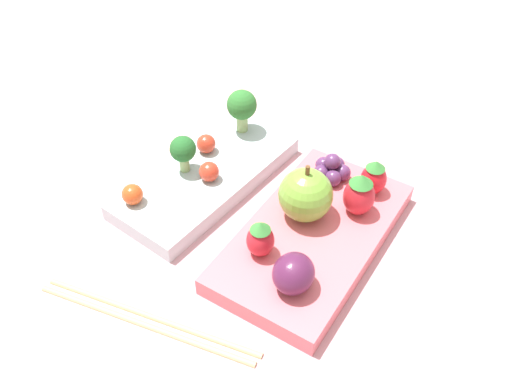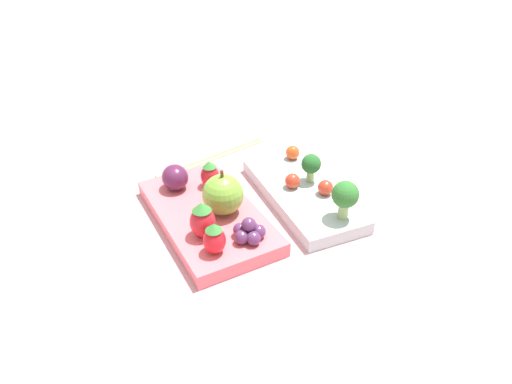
{
  "view_description": "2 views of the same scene",
  "coord_description": "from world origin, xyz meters",
  "px_view_note": "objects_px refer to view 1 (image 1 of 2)",
  "views": [
    {
      "loc": [
        -0.36,
        -0.24,
        0.42
      ],
      "look_at": [
        -0.01,
        -0.01,
        0.03
      ],
      "focal_mm": 40.0,
      "sensor_mm": 36.0,
      "label": 1
    },
    {
      "loc": [
        0.45,
        -0.25,
        0.37
      ],
      "look_at": [
        -0.01,
        -0.01,
        0.03
      ],
      "focal_mm": 32.0,
      "sensor_mm": 36.0,
      "label": 2
    }
  ],
  "objects_px": {
    "cherry_tomato_1": "(206,144)",
    "strawberry_0": "(359,194)",
    "apple": "(306,194)",
    "bento_box_savoury": "(205,179)",
    "chopsticks_pair": "(147,319)",
    "strawberry_2": "(260,239)",
    "grape_cluster": "(331,169)",
    "broccoli_floret_0": "(242,106)",
    "plum": "(293,273)",
    "cherry_tomato_0": "(132,194)",
    "cherry_tomato_2": "(209,172)",
    "broccoli_floret_1": "(183,150)",
    "strawberry_1": "(374,177)",
    "bento_box_fruit": "(313,237)"
  },
  "relations": [
    {
      "from": "broccoli_floret_1",
      "to": "strawberry_1",
      "type": "bearing_deg",
      "value": -66.76
    },
    {
      "from": "broccoli_floret_0",
      "to": "chopsticks_pair",
      "type": "xyz_separation_m",
      "value": [
        -0.25,
        -0.07,
        -0.05
      ]
    },
    {
      "from": "plum",
      "to": "grape_cluster",
      "type": "bearing_deg",
      "value": 15.19
    },
    {
      "from": "strawberry_2",
      "to": "grape_cluster",
      "type": "xyz_separation_m",
      "value": [
        0.13,
        -0.01,
        -0.01
      ]
    },
    {
      "from": "cherry_tomato_1",
      "to": "apple",
      "type": "xyz_separation_m",
      "value": [
        -0.03,
        -0.14,
        0.02
      ]
    },
    {
      "from": "broccoli_floret_0",
      "to": "broccoli_floret_1",
      "type": "xyz_separation_m",
      "value": [
        -0.09,
        0.01,
        -0.01
      ]
    },
    {
      "from": "bento_box_savoury",
      "to": "cherry_tomato_0",
      "type": "bearing_deg",
      "value": 157.37
    },
    {
      "from": "broccoli_floret_0",
      "to": "chopsticks_pair",
      "type": "relative_size",
      "value": 0.25
    },
    {
      "from": "broccoli_floret_0",
      "to": "grape_cluster",
      "type": "bearing_deg",
      "value": -97.9
    },
    {
      "from": "broccoli_floret_1",
      "to": "cherry_tomato_0",
      "type": "height_order",
      "value": "broccoli_floret_1"
    },
    {
      "from": "bento_box_savoury",
      "to": "bento_box_fruit",
      "type": "height_order",
      "value": "same"
    },
    {
      "from": "apple",
      "to": "strawberry_1",
      "type": "height_order",
      "value": "apple"
    },
    {
      "from": "broccoli_floret_1",
      "to": "cherry_tomato_0",
      "type": "bearing_deg",
      "value": 169.84
    },
    {
      "from": "bento_box_fruit",
      "to": "strawberry_1",
      "type": "xyz_separation_m",
      "value": [
        0.08,
        -0.02,
        0.03
      ]
    },
    {
      "from": "broccoli_floret_0",
      "to": "cherry_tomato_1",
      "type": "distance_m",
      "value": 0.06
    },
    {
      "from": "cherry_tomato_0",
      "to": "cherry_tomato_2",
      "type": "bearing_deg",
      "value": -31.8
    },
    {
      "from": "bento_box_fruit",
      "to": "cherry_tomato_0",
      "type": "relative_size",
      "value": 10.37
    },
    {
      "from": "cherry_tomato_0",
      "to": "strawberry_1",
      "type": "relative_size",
      "value": 0.53
    },
    {
      "from": "broccoli_floret_1",
      "to": "bento_box_savoury",
      "type": "bearing_deg",
      "value": -66.6
    },
    {
      "from": "cherry_tomato_2",
      "to": "apple",
      "type": "height_order",
      "value": "apple"
    },
    {
      "from": "chopsticks_pair",
      "to": "cherry_tomato_2",
      "type": "bearing_deg",
      "value": 17.68
    },
    {
      "from": "cherry_tomato_0",
      "to": "plum",
      "type": "height_order",
      "value": "plum"
    },
    {
      "from": "bento_box_savoury",
      "to": "grape_cluster",
      "type": "xyz_separation_m",
      "value": [
        0.07,
        -0.12,
        0.02
      ]
    },
    {
      "from": "bento_box_savoury",
      "to": "chopsticks_pair",
      "type": "distance_m",
      "value": 0.18
    },
    {
      "from": "cherry_tomato_0",
      "to": "cherry_tomato_1",
      "type": "bearing_deg",
      "value": -6.77
    },
    {
      "from": "cherry_tomato_0",
      "to": "strawberry_0",
      "type": "xyz_separation_m",
      "value": [
        0.11,
        -0.2,
        0.01
      ]
    },
    {
      "from": "apple",
      "to": "chopsticks_pair",
      "type": "bearing_deg",
      "value": 161.37
    },
    {
      "from": "bento_box_savoury",
      "to": "grape_cluster",
      "type": "bearing_deg",
      "value": -60.4
    },
    {
      "from": "broccoli_floret_1",
      "to": "chopsticks_pair",
      "type": "xyz_separation_m",
      "value": [
        -0.16,
        -0.08,
        -0.04
      ]
    },
    {
      "from": "grape_cluster",
      "to": "chopsticks_pair",
      "type": "xyz_separation_m",
      "value": [
        -0.24,
        0.05,
        -0.03
      ]
    },
    {
      "from": "cherry_tomato_0",
      "to": "grape_cluster",
      "type": "xyz_separation_m",
      "value": [
        0.14,
        -0.15,
        0.0
      ]
    },
    {
      "from": "broccoli_floret_0",
      "to": "bento_box_savoury",
      "type": "bearing_deg",
      "value": -174.44
    },
    {
      "from": "cherry_tomato_0",
      "to": "cherry_tomato_1",
      "type": "height_order",
      "value": "same"
    },
    {
      "from": "apple",
      "to": "cherry_tomato_2",
      "type": "bearing_deg",
      "value": 95.6
    },
    {
      "from": "broccoli_floret_1",
      "to": "apple",
      "type": "distance_m",
      "value": 0.14
    },
    {
      "from": "cherry_tomato_1",
      "to": "strawberry_0",
      "type": "height_order",
      "value": "strawberry_0"
    },
    {
      "from": "broccoli_floret_0",
      "to": "strawberry_0",
      "type": "relative_size",
      "value": 1.1
    },
    {
      "from": "cherry_tomato_2",
      "to": "strawberry_1",
      "type": "xyz_separation_m",
      "value": [
        0.08,
        -0.15,
        0.01
      ]
    },
    {
      "from": "bento_box_savoury",
      "to": "cherry_tomato_0",
      "type": "relative_size",
      "value": 10.26
    },
    {
      "from": "strawberry_0",
      "to": "strawberry_2",
      "type": "relative_size",
      "value": 1.2
    },
    {
      "from": "bento_box_savoury",
      "to": "broccoli_floret_1",
      "type": "bearing_deg",
      "value": 113.4
    },
    {
      "from": "broccoli_floret_1",
      "to": "strawberry_2",
      "type": "xyz_separation_m",
      "value": [
        -0.05,
        -0.13,
        -0.01
      ]
    },
    {
      "from": "bento_box_savoury",
      "to": "strawberry_2",
      "type": "xyz_separation_m",
      "value": [
        -0.06,
        -0.11,
        0.03
      ]
    },
    {
      "from": "grape_cluster",
      "to": "cherry_tomato_2",
      "type": "bearing_deg",
      "value": 124.64
    },
    {
      "from": "bento_box_savoury",
      "to": "broccoli_floret_0",
      "type": "height_order",
      "value": "broccoli_floret_0"
    },
    {
      "from": "broccoli_floret_0",
      "to": "plum",
      "type": "relative_size",
      "value": 1.33
    },
    {
      "from": "bento_box_savoury",
      "to": "chopsticks_pair",
      "type": "relative_size",
      "value": 1.06
    },
    {
      "from": "cherry_tomato_0",
      "to": "grape_cluster",
      "type": "distance_m",
      "value": 0.21
    },
    {
      "from": "bento_box_fruit",
      "to": "broccoli_floret_0",
      "type": "distance_m",
      "value": 0.18
    },
    {
      "from": "cherry_tomato_0",
      "to": "chopsticks_pair",
      "type": "bearing_deg",
      "value": -134.05
    }
  ]
}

